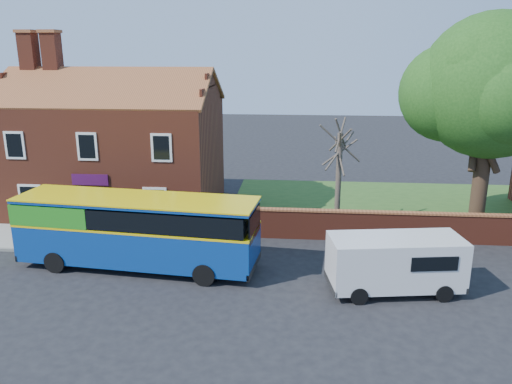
# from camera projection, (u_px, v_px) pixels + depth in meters

# --- Properties ---
(ground) EXTENTS (120.00, 120.00, 0.00)m
(ground) POSITION_uv_depth(u_px,v_px,m) (191.00, 298.00, 19.75)
(ground) COLOR black
(ground) RESTS_ON ground
(pavement) EXTENTS (18.00, 3.50, 0.12)m
(pavement) POSITION_uv_depth(u_px,v_px,m) (81.00, 239.00, 25.84)
(pavement) COLOR gray
(pavement) RESTS_ON ground
(kerb) EXTENTS (18.00, 0.15, 0.14)m
(kerb) POSITION_uv_depth(u_px,v_px,m) (66.00, 252.00, 24.16)
(kerb) COLOR slate
(kerb) RESTS_ON ground
(grass_strip) EXTENTS (26.00, 12.00, 0.04)m
(grass_strip) POSITION_uv_depth(u_px,v_px,m) (440.00, 208.00, 31.10)
(grass_strip) COLOR #426B28
(grass_strip) RESTS_ON ground
(shop_building) EXTENTS (12.30, 8.13, 10.50)m
(shop_building) POSITION_uv_depth(u_px,v_px,m) (116.00, 154.00, 30.44)
(shop_building) COLOR brown
(shop_building) RESTS_ON ground
(boundary_wall) EXTENTS (22.00, 0.38, 1.60)m
(boundary_wall) POSITION_uv_depth(u_px,v_px,m) (473.00, 229.00, 25.13)
(boundary_wall) COLOR maroon
(boundary_wall) RESTS_ON ground
(bus) EXTENTS (10.92, 3.79, 3.26)m
(bus) POSITION_uv_depth(u_px,v_px,m) (130.00, 228.00, 22.22)
(bus) COLOR navy
(bus) RESTS_ON ground
(van_near) EXTENTS (5.52, 2.88, 2.31)m
(van_near) POSITION_uv_depth(u_px,v_px,m) (395.00, 262.00, 20.00)
(van_near) COLOR silver
(van_near) RESTS_ON ground
(large_tree) EXTENTS (9.38, 7.42, 11.44)m
(large_tree) POSITION_uv_depth(u_px,v_px,m) (492.00, 90.00, 25.65)
(large_tree) COLOR black
(large_tree) RESTS_ON ground
(bare_tree) EXTENTS (2.17, 2.58, 5.78)m
(bare_tree) POSITION_uv_depth(u_px,v_px,m) (339.00, 176.00, 26.85)
(bare_tree) COLOR #4C4238
(bare_tree) RESTS_ON ground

